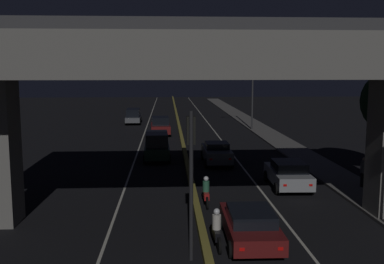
% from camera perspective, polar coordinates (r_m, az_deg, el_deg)
% --- Properties ---
extents(lane_line_left_inner, '(0.12, 126.00, 0.00)m').
position_cam_1_polar(lane_line_left_inner, '(46.25, -6.12, -0.32)').
color(lane_line_left_inner, beige).
rests_on(lane_line_left_inner, ground_plane).
extents(lane_line_right_inner, '(0.12, 126.00, 0.00)m').
position_cam_1_polar(lane_line_right_inner, '(46.47, 3.14, -0.25)').
color(lane_line_right_inner, beige).
rests_on(lane_line_right_inner, ground_plane).
extents(median_divider, '(0.31, 126.00, 0.32)m').
position_cam_1_polar(median_divider, '(46.19, -1.48, -0.09)').
color(median_divider, olive).
rests_on(median_divider, ground_plane).
extents(sidewalk_right, '(2.60, 126.00, 0.15)m').
position_cam_1_polar(sidewalk_right, '(40.58, 11.55, -1.47)').
color(sidewalk_right, '#5B5956').
rests_on(sidewalk_right, ground_plane).
extents(elevated_overpass, '(22.12, 9.06, 8.71)m').
position_cam_1_polar(elevated_overpass, '(19.08, 0.88, 8.37)').
color(elevated_overpass, slate).
rests_on(elevated_overpass, ground_plane).
extents(traffic_light_left_of_median, '(0.30, 0.49, 5.19)m').
position_cam_1_polar(traffic_light_left_of_median, '(15.21, -0.13, -3.49)').
color(traffic_light_left_of_median, black).
rests_on(traffic_light_left_of_median, ground_plane).
extents(street_lamp, '(2.33, 0.32, 8.91)m').
position_cam_1_polar(street_lamp, '(48.96, 7.37, 6.24)').
color(street_lamp, '#2D2D30').
rests_on(street_lamp, ground_plane).
extents(car_dark_red_lead, '(2.05, 4.54, 1.34)m').
position_cam_1_polar(car_dark_red_lead, '(17.57, 7.38, -11.56)').
color(car_dark_red_lead, '#591414').
rests_on(car_dark_red_lead, ground_plane).
extents(car_silver_second, '(2.16, 4.43, 1.54)m').
position_cam_1_polar(car_silver_second, '(25.67, 12.10, -5.23)').
color(car_silver_second, gray).
rests_on(car_silver_second, ground_plane).
extents(car_grey_third, '(1.97, 4.47, 1.53)m').
position_cam_1_polar(car_grey_third, '(31.62, 3.15, -2.62)').
color(car_grey_third, '#515459').
rests_on(car_grey_third, ground_plane).
extents(car_dark_green_lead_oncoming, '(2.02, 4.35, 2.04)m').
position_cam_1_polar(car_dark_green_lead_oncoming, '(32.92, -4.49, -1.73)').
color(car_dark_green_lead_oncoming, black).
rests_on(car_dark_green_lead_oncoming, ground_plane).
extents(car_dark_red_second_oncoming, '(2.18, 4.34, 1.84)m').
position_cam_1_polar(car_dark_red_second_oncoming, '(45.71, -4.03, 0.80)').
color(car_dark_red_second_oncoming, '#591414').
rests_on(car_dark_red_second_oncoming, ground_plane).
extents(car_grey_third_oncoming, '(1.97, 4.83, 1.86)m').
position_cam_1_polar(car_grey_third_oncoming, '(55.65, -7.46, 2.06)').
color(car_grey_third_oncoming, '#515459').
rests_on(car_grey_third_oncoming, ground_plane).
extents(motorcycle_black_filtering_near, '(0.33, 1.96, 1.47)m').
position_cam_1_polar(motorcycle_black_filtering_near, '(17.06, 3.16, -12.41)').
color(motorcycle_black_filtering_near, black).
rests_on(motorcycle_black_filtering_near, ground_plane).
extents(motorcycle_red_filtering_mid, '(0.32, 1.96, 1.44)m').
position_cam_1_polar(motorcycle_red_filtering_mid, '(22.01, 1.80, -7.75)').
color(motorcycle_red_filtering_mid, black).
rests_on(motorcycle_red_filtering_mid, ground_plane).
extents(pedestrian_on_sidewalk, '(0.39, 0.39, 1.65)m').
position_cam_1_polar(pedestrian_on_sidewalk, '(26.50, 20.98, -4.79)').
color(pedestrian_on_sidewalk, black).
rests_on(pedestrian_on_sidewalk, sidewalk_right).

